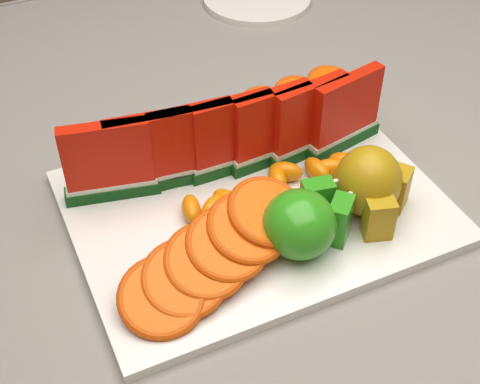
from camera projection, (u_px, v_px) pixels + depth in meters
name	position (u px, v px, depth m)	size (l,w,h in m)	color
table	(196.00, 222.00, 0.88)	(1.40, 0.90, 0.75)	#482E19
tablecloth	(194.00, 187.00, 0.84)	(1.53, 1.03, 0.20)	gray
platter	(256.00, 207.00, 0.75)	(0.40, 0.30, 0.01)	silver
apple_cluster	(305.00, 222.00, 0.67)	(0.11, 0.10, 0.07)	#1E770C
pear_cluster	(370.00, 184.00, 0.71)	(0.09, 0.09, 0.08)	#B56807
watermelon_row	(232.00, 138.00, 0.75)	(0.39, 0.07, 0.10)	#0E3A08
orange_fan_front	(217.00, 252.00, 0.65)	(0.24, 0.14, 0.06)	#EB3500
orange_fan_back	(232.00, 120.00, 0.82)	(0.38, 0.10, 0.05)	#EB3500
tangerine_segments	(272.00, 186.00, 0.74)	(0.23, 0.06, 0.02)	#E65428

